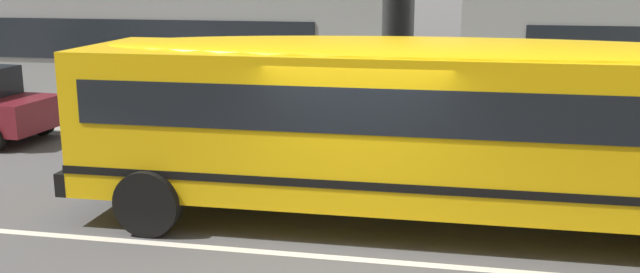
{
  "coord_description": "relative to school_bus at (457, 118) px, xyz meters",
  "views": [
    {
      "loc": [
        1.37,
        -8.68,
        3.7
      ],
      "look_at": [
        -0.56,
        0.77,
        1.47
      ],
      "focal_mm": 39.85,
      "sensor_mm": 36.0,
      "label": 1
    }
  ],
  "objects": [
    {
      "name": "school_bus",
      "position": [
        0.0,
        0.0,
        0.0
      ],
      "size": [
        12.49,
        2.95,
        2.79
      ],
      "rotation": [
        0.0,
        0.0,
        0.01
      ],
      "color": "yellow",
      "rests_on": "ground_plane"
    },
    {
      "name": "ground_plane",
      "position": [
        -1.3,
        -1.53,
        -1.66
      ],
      "size": [
        400.0,
        400.0,
        0.0
      ],
      "primitive_type": "plane",
      "color": "#4C4C4F"
    },
    {
      "name": "lane_centreline",
      "position": [
        -1.3,
        -1.53,
        -1.65
      ],
      "size": [
        110.0,
        0.16,
        0.01
      ],
      "primitive_type": "cube",
      "color": "silver",
      "rests_on": "ground_plane"
    },
    {
      "name": "sidewalk_far",
      "position": [
        -1.3,
        6.14,
        -1.65
      ],
      "size": [
        120.0,
        3.0,
        0.01
      ],
      "primitive_type": "cube",
      "color": "gray",
      "rests_on": "ground_plane"
    }
  ]
}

